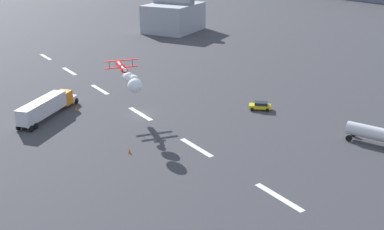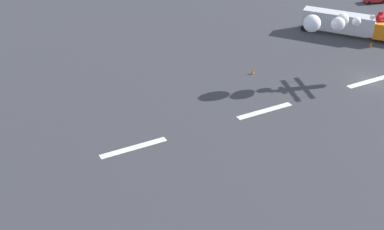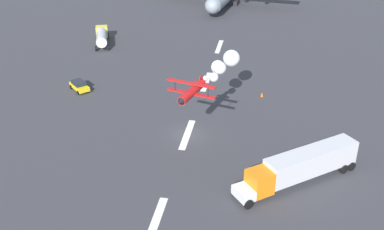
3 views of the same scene
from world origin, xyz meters
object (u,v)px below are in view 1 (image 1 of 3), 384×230
at_px(semi_truck_orange, 47,106).
at_px(traffic_cone_far, 129,151).
at_px(fuel_tanker_truck, 378,134).
at_px(stunt_biplane_red, 130,78).
at_px(traffic_cone_near, 76,108).
at_px(airport_staff_sedan, 260,106).

xyz_separation_m(semi_truck_orange, traffic_cone_far, (21.92, 5.12, -1.77)).
height_order(semi_truck_orange, fuel_tanker_truck, semi_truck_orange).
distance_m(stunt_biplane_red, traffic_cone_near, 15.43).
distance_m(fuel_tanker_truck, traffic_cone_near, 53.40).
bearing_deg(fuel_tanker_truck, airport_staff_sedan, -169.61).
bearing_deg(airport_staff_sedan, traffic_cone_near, -124.51).
distance_m(semi_truck_orange, fuel_tanker_truck, 56.64).
distance_m(stunt_biplane_red, traffic_cone_far, 14.38).
bearing_deg(fuel_tanker_truck, traffic_cone_far, -120.52).
height_order(stunt_biplane_red, semi_truck_orange, stunt_biplane_red).
bearing_deg(fuel_tanker_truck, traffic_cone_near, -142.00).
bearing_deg(airport_staff_sedan, stunt_biplane_red, -108.44).
distance_m(stunt_biplane_red, fuel_tanker_truck, 41.18).
relative_size(semi_truck_orange, traffic_cone_near, 18.89).
distance_m(stunt_biplane_red, airport_staff_sedan, 25.69).
relative_size(stunt_biplane_red, fuel_tanker_truck, 1.75).
height_order(fuel_tanker_truck, airport_staff_sedan, fuel_tanker_truck).
bearing_deg(stunt_biplane_red, semi_truck_orange, -136.16).
relative_size(fuel_tanker_truck, airport_staff_sedan, 2.27).
distance_m(stunt_biplane_red, semi_truck_orange, 17.15).
bearing_deg(semi_truck_orange, traffic_cone_near, 94.98).
bearing_deg(traffic_cone_far, semi_truck_orange, -166.85).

